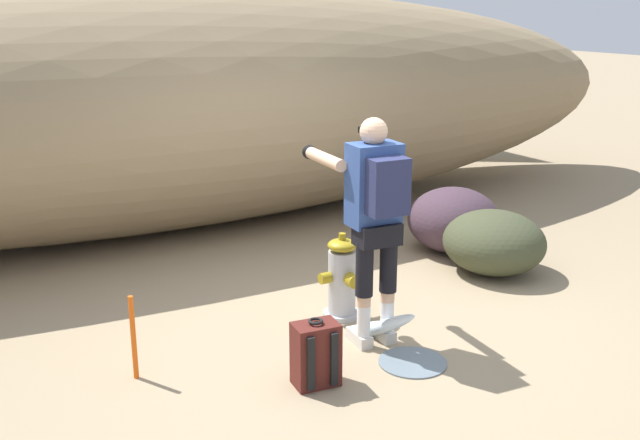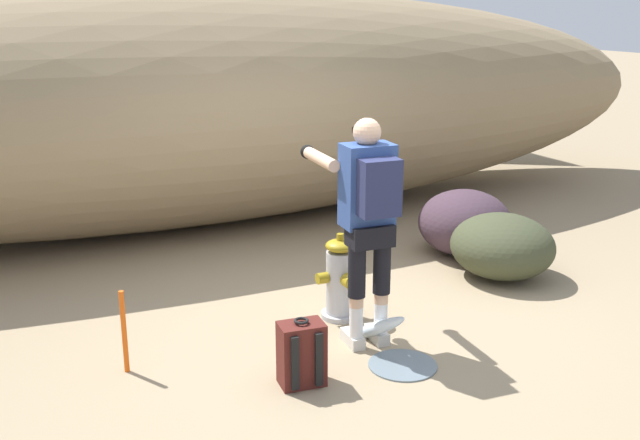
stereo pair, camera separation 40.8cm
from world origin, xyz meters
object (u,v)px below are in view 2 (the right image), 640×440
Objects in this scene: utility_worker at (367,206)px; survey_stake at (124,332)px; spare_backpack at (301,354)px; boulder_mid at (502,246)px; boulder_large at (465,222)px; fire_hydrant at (340,280)px.

survey_stake is at bearing 84.56° from utility_worker.
utility_worker is 1.91m from survey_stake.
spare_backpack is 2.73m from boulder_mid.
boulder_mid is at bearing -96.96° from boulder_large.
spare_backpack is 0.78× the size of survey_stake.
fire_hydrant is at bearing -0.05° from utility_worker.
boulder_large is at bearing 24.12° from fire_hydrant.
fire_hydrant is at bearing -155.88° from boulder_large.
survey_stake is (-3.63, -0.99, -0.03)m from boulder_large.
utility_worker is at bearing -95.74° from fire_hydrant.
spare_backpack is (-0.75, -0.85, -0.11)m from fire_hydrant.
utility_worker is at bearing -11.12° from survey_stake.
boulder_large is (2.62, 1.69, 0.12)m from spare_backpack.
utility_worker is 1.16m from spare_backpack.
survey_stake is at bearing -175.02° from boulder_mid.
fire_hydrant reaches higher than spare_backpack.
utility_worker reaches higher than fire_hydrant.
boulder_large is (1.87, 0.84, 0.01)m from fire_hydrant.
fire_hydrant is 1.77m from survey_stake.
boulder_large is 0.96× the size of boulder_mid.
utility_worker is at bearing -160.61° from boulder_mid.
fire_hydrant is 0.90m from utility_worker.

